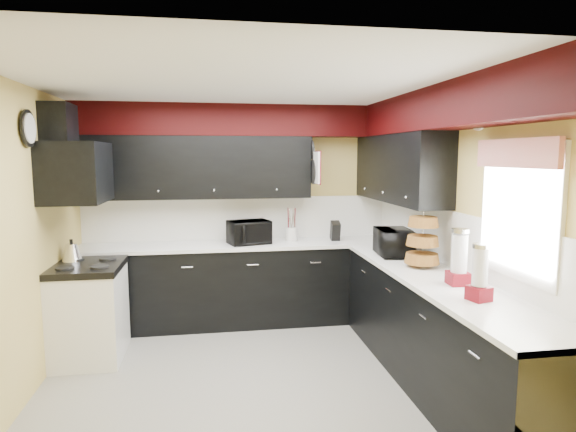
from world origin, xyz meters
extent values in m
plane|color=gray|center=(0.00, 0.00, 0.00)|extent=(3.60, 3.60, 0.00)
cube|color=#E0C666|center=(0.00, 1.80, 1.25)|extent=(3.60, 0.06, 2.50)
cube|color=#E0C666|center=(1.80, 0.00, 1.25)|extent=(0.06, 3.60, 2.50)
cube|color=#E0C666|center=(-1.80, 0.00, 1.25)|extent=(0.06, 3.60, 2.50)
cube|color=white|center=(0.00, 0.00, 2.50)|extent=(3.60, 3.60, 0.06)
cube|color=black|center=(0.00, 1.50, 0.45)|extent=(3.60, 0.60, 0.90)
cube|color=black|center=(1.50, -0.30, 0.45)|extent=(0.60, 3.00, 0.90)
cube|color=white|center=(0.00, 1.50, 0.92)|extent=(3.62, 0.64, 0.04)
cube|color=white|center=(1.50, -0.30, 0.92)|extent=(0.64, 3.02, 0.04)
cube|color=white|center=(0.00, 1.79, 1.19)|extent=(3.60, 0.02, 0.50)
cube|color=white|center=(1.79, 0.00, 1.19)|extent=(0.02, 3.60, 0.50)
cube|color=black|center=(-0.50, 1.62, 1.80)|extent=(2.60, 0.35, 0.70)
cube|color=black|center=(1.62, 0.90, 1.80)|extent=(0.35, 1.80, 0.70)
cube|color=black|center=(0.00, 1.62, 2.33)|extent=(3.60, 0.36, 0.35)
cube|color=black|center=(1.62, -0.18, 2.33)|extent=(0.36, 3.24, 0.35)
cube|color=white|center=(-1.50, 0.75, 0.43)|extent=(0.60, 0.75, 0.86)
cube|color=black|center=(-1.50, 0.75, 0.89)|extent=(0.62, 0.77, 0.06)
cube|color=black|center=(-1.55, 0.75, 1.78)|extent=(0.50, 0.78, 0.55)
cube|color=black|center=(-1.68, 0.75, 2.20)|extent=(0.24, 0.40, 0.40)
cube|color=red|center=(1.73, -0.90, 1.95)|extent=(0.04, 0.88, 0.20)
cube|color=white|center=(0.83, 1.30, 1.80)|extent=(0.03, 0.26, 0.35)
imported|color=black|center=(0.09, 1.45, 1.07)|extent=(0.53, 0.48, 0.26)
imported|color=black|center=(1.47, 0.57, 1.07)|extent=(0.37, 0.50, 0.26)
cylinder|color=silver|center=(0.59, 1.54, 1.02)|extent=(0.16, 0.16, 0.16)
cube|color=black|center=(1.10, 1.49, 1.05)|extent=(0.11, 0.15, 0.22)
camera|label=1|loc=(-0.35, -3.93, 1.94)|focal=30.00mm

